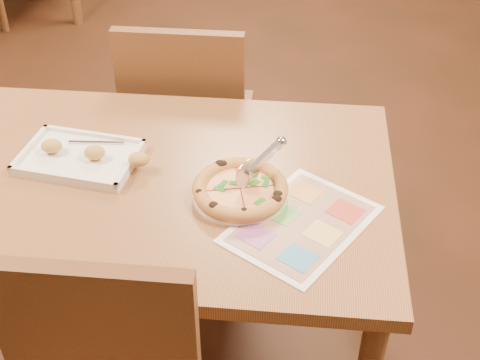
# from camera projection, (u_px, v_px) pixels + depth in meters

# --- Properties ---
(dining_table) EXTENTS (1.30, 0.85, 0.72)m
(dining_table) POSITION_uv_depth(u_px,v_px,m) (150.00, 203.00, 1.82)
(dining_table) COLOR olive
(dining_table) RESTS_ON ground
(chair_far) EXTENTS (0.42, 0.42, 0.47)m
(chair_far) POSITION_uv_depth(u_px,v_px,m) (187.00, 108.00, 2.33)
(chair_far) COLOR brown
(chair_far) RESTS_ON ground
(plate) EXTENTS (0.26, 0.26, 0.01)m
(plate) POSITION_uv_depth(u_px,v_px,m) (240.00, 193.00, 1.71)
(plate) COLOR white
(plate) RESTS_ON dining_table
(pizza) EXTENTS (0.25, 0.25, 0.04)m
(pizza) POSITION_uv_depth(u_px,v_px,m) (240.00, 189.00, 1.69)
(pizza) COLOR #E39C4D
(pizza) RESTS_ON plate
(pizza_cutter) EXTENTS (0.11, 0.12, 0.09)m
(pizza_cutter) POSITION_uv_depth(u_px,v_px,m) (259.00, 163.00, 1.68)
(pizza_cutter) COLOR silver
(pizza_cutter) RESTS_ON pizza
(appetizer_tray) EXTENTS (0.37, 0.26, 0.06)m
(appetizer_tray) POSITION_uv_depth(u_px,v_px,m) (83.00, 158.00, 1.82)
(appetizer_tray) COLOR white
(appetizer_tray) RESTS_ON dining_table
(menu) EXTENTS (0.41, 0.45, 0.00)m
(menu) POSITION_uv_depth(u_px,v_px,m) (301.00, 224.00, 1.62)
(menu) COLOR white
(menu) RESTS_ON dining_table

